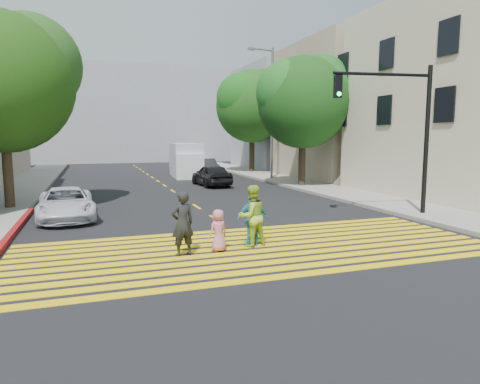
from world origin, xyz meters
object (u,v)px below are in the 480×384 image
tree_right_near (304,98)px  pedestrian_man (183,224)px  pedestrian_woman (252,216)px  white_sedan (66,204)px  tree_left (3,75)px  tree_right_far (253,103)px  pedestrian_child (218,231)px  pedestrian_extra (253,219)px  dark_car_parked (207,166)px  silver_car (182,163)px  traffic_signal (402,120)px  dark_car_near (211,175)px  white_van (186,161)px

tree_right_near → pedestrian_man: bearing=-128.3°
pedestrian_woman → white_sedan: bearing=-61.3°
tree_left → tree_right_far: tree_right_far is taller
white_sedan → pedestrian_child: bearing=-59.6°
pedestrian_extra → tree_right_near: bearing=-115.9°
dark_car_parked → silver_car: bearing=109.2°
traffic_signal → tree_left: bearing=164.0°
tree_right_far → dark_car_near: 11.87m
pedestrian_extra → dark_car_near: 15.51m
pedestrian_extra → dark_car_parked: bearing=-94.8°
pedestrian_extra → silver_car: bearing=-90.5°
silver_car → traffic_signal: bearing=101.4°
pedestrian_child → pedestrian_extra: bearing=173.1°
tree_left → dark_car_near: bearing=30.0°
dark_car_near → dark_car_parked: bearing=-107.4°
tree_right_far → white_sedan: tree_right_far is taller
pedestrian_man → dark_car_parked: 25.65m
pedestrian_man → dark_car_near: pedestrian_man is taller
tree_right_far → dark_car_parked: 6.78m
pedestrian_child → white_sedan: 7.63m
pedestrian_child → dark_car_parked: size_ratio=0.30×
white_sedan → traffic_signal: bearing=-20.3°
pedestrian_man → pedestrian_child: 1.05m
tree_left → pedestrian_extra: (7.65, -9.12, -4.90)m
white_sedan → dark_car_near: (8.24, 9.14, 0.10)m
silver_car → white_van: (-0.92, -6.20, 0.53)m
tree_right_far → pedestrian_man: size_ratio=5.22×
tree_left → pedestrian_man: bearing=-59.8°
tree_right_near → pedestrian_woman: size_ratio=4.61×
tree_right_near → white_sedan: bearing=-154.1°
dark_car_near → white_van: bearing=-92.8°
tree_left → pedestrian_child: tree_left is taller
pedestrian_child → traffic_signal: 9.03m
pedestrian_child → white_van: 22.73m
white_sedan → tree_left: bearing=124.6°
dark_car_near → dark_car_parked: 9.27m
white_van → dark_car_parked: bearing=47.7°
white_van → pedestrian_woman: bearing=-92.7°
tree_right_near → pedestrian_extra: bearing=-122.8°
tree_right_near → silver_car: size_ratio=1.65×
pedestrian_man → pedestrian_extra: (2.12, 0.37, -0.08)m
tree_right_far → white_van: bearing=-164.4°
pedestrian_extra → dark_car_parked: 24.77m
tree_right_far → tree_right_near: bearing=-94.5°
tree_right_near → white_sedan: (-13.48, -6.56, -4.93)m
tree_right_near → dark_car_parked: size_ratio=2.09×
pedestrian_child → white_sedan: white_sedan is taller
dark_car_near → tree_right_far: bearing=-129.6°
tree_right_far → pedestrian_child: (-10.15, -24.14, -5.51)m
tree_right_far → pedestrian_child: bearing=-112.8°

